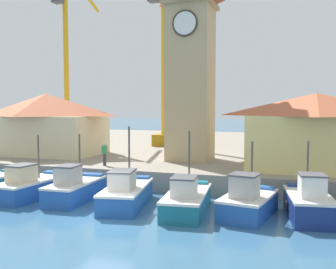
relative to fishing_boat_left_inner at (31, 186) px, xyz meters
The scene contains 14 objects.
ground_plane 6.71m from the fishing_boat_left_inner, 23.68° to the right, with size 300.00×300.00×0.00m, color #386689.
quay_wharf 24.58m from the fishing_boat_left_inner, 75.60° to the left, with size 120.00×40.00×1.26m, color gray.
fishing_boat_left_inner is the anchor object (origin of this frame).
fishing_boat_mid_left 2.85m from the fishing_boat_left_inner, ahead, with size 2.04×4.60×3.79m.
fishing_boat_center 6.10m from the fishing_boat_left_inner, ahead, with size 2.86×5.49×4.29m.
fishing_boat_mid_right 9.51m from the fishing_boat_left_inner, ahead, with size 2.47×5.37×4.09m.
fishing_boat_right_inner 12.58m from the fishing_boat_left_inner, ahead, with size 2.71×4.35×3.65m.
fishing_boat_right_outer 15.40m from the fishing_boat_left_inner, ahead, with size 2.48×4.35×3.70m.
clock_tower 14.80m from the fishing_boat_left_inner, 54.88° to the left, with size 3.69×3.69×16.52m.
warehouse_left 11.80m from the fishing_boat_left_inner, 120.89° to the left, with size 9.67×6.13×5.22m.
warehouse_right 18.03m from the fishing_boat_left_inner, 26.29° to the left, with size 8.85×5.66×4.98m.
port_crane_near 22.38m from the fishing_boat_left_inner, 116.66° to the left, with size 2.00×7.81×19.45m.
port_crane_far 21.05m from the fishing_boat_left_inner, 85.12° to the left, with size 5.09×7.42×17.98m.
dock_worker_near_tower 5.84m from the fishing_boat_left_inner, 68.63° to the left, with size 0.34×0.22×1.62m.
Camera 1 is at (8.67, -16.45, 5.39)m, focal length 42.00 mm.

